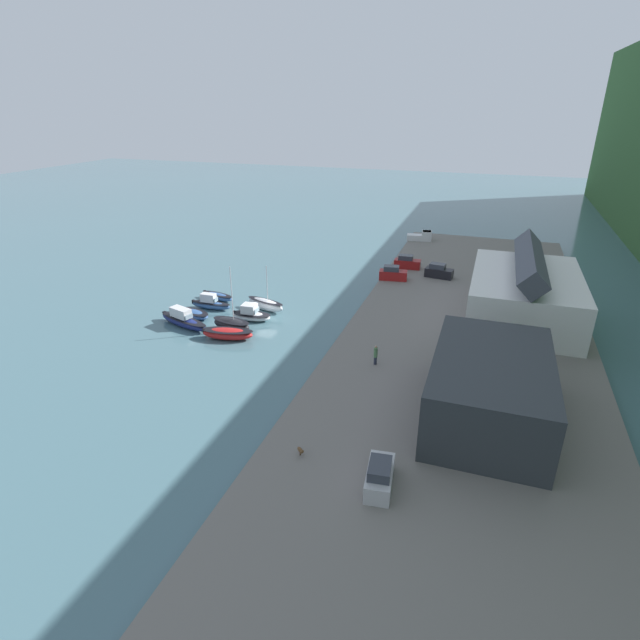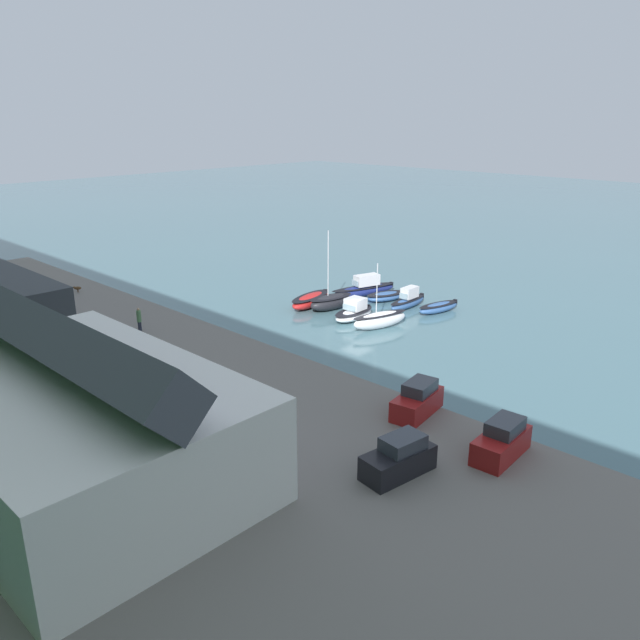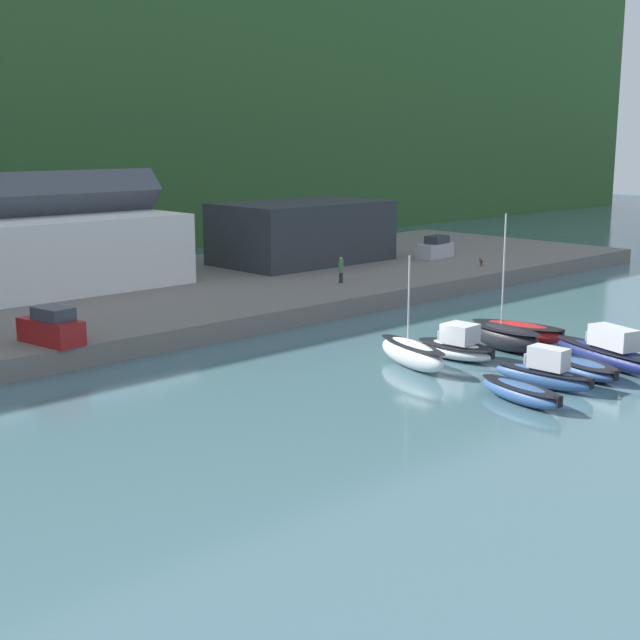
{
  "view_description": "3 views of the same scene",
  "coord_description": "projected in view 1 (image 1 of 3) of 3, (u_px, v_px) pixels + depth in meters",
  "views": [
    {
      "loc": [
        55.71,
        27.07,
        26.47
      ],
      "look_at": [
        3.86,
        9.07,
        2.38
      ],
      "focal_mm": 28.0,
      "sensor_mm": 36.0,
      "label": 1
    },
    {
      "loc": [
        -37.26,
        44.32,
        19.75
      ],
      "look_at": [
        -0.87,
        6.25,
        2.3
      ],
      "focal_mm": 35.0,
      "sensor_mm": 36.0,
      "label": 2
    },
    {
      "loc": [
        -40.03,
        -33.22,
        13.12
      ],
      "look_at": [
        -3.34,
        5.34,
        2.08
      ],
      "focal_mm": 50.0,
      "sensor_mm": 36.0,
      "label": 3
    }
  ],
  "objects": [
    {
      "name": "moored_boat_5",
      "position": [
        210.0,
        304.0,
        69.1
      ],
      "size": [
        1.7,
        5.93,
        2.22
      ],
      "rotation": [
        0.0,
        0.0,
        0.04
      ],
      "color": "#33568E",
      "rests_on": "ground_plane"
    },
    {
      "name": "ground_plane",
      "position": [
        266.0,
        316.0,
        66.96
      ],
      "size": [
        320.0,
        320.0,
        0.0
      ],
      "primitive_type": "plane",
      "color": "#476B75"
    },
    {
      "name": "moored_boat_3",
      "position": [
        228.0,
        334.0,
        60.3
      ],
      "size": [
        3.39,
        6.63,
        1.37
      ],
      "rotation": [
        0.0,
        0.0,
        0.2
      ],
      "color": "red",
      "rests_on": "ground_plane"
    },
    {
      "name": "parked_car_1",
      "position": [
        407.0,
        263.0,
        81.65
      ],
      "size": [
        2.02,
        4.29,
        2.16
      ],
      "rotation": [
        0.0,
        0.0,
        0.05
      ],
      "color": "maroon",
      "rests_on": "quay_promenade"
    },
    {
      "name": "parked_car_0",
      "position": [
        439.0,
        272.0,
        77.35
      ],
      "size": [
        2.39,
        4.42,
        2.16
      ],
      "rotation": [
        0.0,
        0.0,
        -0.14
      ],
      "color": "black",
      "rests_on": "quay_promenade"
    },
    {
      "name": "moored_boat_1",
      "position": [
        251.0,
        314.0,
        65.65
      ],
      "size": [
        2.65,
        5.43,
        2.16
      ],
      "rotation": [
        0.0,
        0.0,
        0.06
      ],
      "color": "white",
      "rests_on": "ground_plane"
    },
    {
      "name": "moored_boat_2",
      "position": [
        232.0,
        324.0,
        62.45
      ],
      "size": [
        2.81,
        5.56,
        8.49
      ],
      "rotation": [
        0.0,
        0.0,
        -0.14
      ],
      "color": "black",
      "rests_on": "ground_plane"
    },
    {
      "name": "pickup_truck_0",
      "position": [
        422.0,
        236.0,
        97.98
      ],
      "size": [
        2.6,
        4.95,
        1.9
      ],
      "rotation": [
        0.0,
        0.0,
        0.14
      ],
      "color": "silver",
      "rests_on": "quay_promenade"
    },
    {
      "name": "moored_boat_0",
      "position": [
        265.0,
        304.0,
        68.61
      ],
      "size": [
        3.13,
        6.29,
        6.48
      ],
      "rotation": [
        0.0,
        0.0,
        -0.27
      ],
      "color": "silver",
      "rests_on": "ground_plane"
    },
    {
      "name": "person_on_quay",
      "position": [
        376.0,
        355.0,
        51.55
      ],
      "size": [
        0.4,
        0.4,
        2.14
      ],
      "color": "#232838",
      "rests_on": "quay_promenade"
    },
    {
      "name": "parked_car_3",
      "position": [
        380.0,
        476.0,
        35.14
      ],
      "size": [
        4.38,
        2.27,
        2.16
      ],
      "rotation": [
        0.0,
        0.0,
        1.68
      ],
      "color": "#B7B7BC",
      "rests_on": "quay_promenade"
    },
    {
      "name": "moored_boat_6",
      "position": [
        195.0,
        314.0,
        66.47
      ],
      "size": [
        3.43,
        5.25,
        0.95
      ],
      "rotation": [
        0.0,
        0.0,
        -0.29
      ],
      "color": "#33568E",
      "rests_on": "ground_plane"
    },
    {
      "name": "harbor_clubhouse",
      "position": [
        524.0,
        293.0,
        62.34
      ],
      "size": [
        20.36,
        12.84,
        9.1
      ],
      "color": "white",
      "rests_on": "quay_promenade"
    },
    {
      "name": "moored_boat_7",
      "position": [
        183.0,
        320.0,
        63.68
      ],
      "size": [
        4.15,
        8.46,
        2.43
      ],
      "rotation": [
        0.0,
        0.0,
        -0.3
      ],
      "color": "navy",
      "rests_on": "ground_plane"
    },
    {
      "name": "quay_promenade",
      "position": [
        465.0,
        340.0,
        58.89
      ],
      "size": [
        96.74,
        28.04,
        1.35
      ],
      "color": "slate",
      "rests_on": "ground_plane"
    },
    {
      "name": "dog_on_quay",
      "position": [
        300.0,
        450.0,
        38.43
      ],
      "size": [
        0.75,
        0.8,
        0.68
      ],
      "rotation": [
        0.0,
        0.0,
        5.58
      ],
      "color": "brown",
      "rests_on": "quay_promenade"
    },
    {
      "name": "parked_car_2",
      "position": [
        393.0,
        274.0,
        76.36
      ],
      "size": [
        2.4,
        4.42,
        2.16
      ],
      "rotation": [
        0.0,
        0.0,
        0.15
      ],
      "color": "maroon",
      "rests_on": "quay_promenade"
    },
    {
      "name": "yacht_club_building",
      "position": [
        489.0,
        388.0,
        42.28
      ],
      "size": [
        15.96,
        9.62,
        5.69
      ],
      "color": "#2D3338",
      "rests_on": "quay_promenade"
    },
    {
      "name": "moored_boat_4",
      "position": [
        218.0,
        296.0,
        72.31
      ],
      "size": [
        2.57,
        5.52,
        1.03
      ],
      "rotation": [
        0.0,
        0.0,
        -0.2
      ],
      "color": "#33568E",
      "rests_on": "ground_plane"
    }
  ]
}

